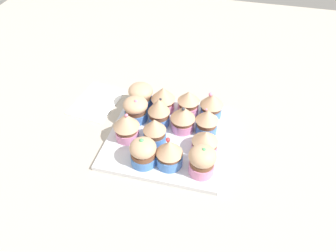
{
  "coord_description": "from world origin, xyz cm",
  "views": [
    {
      "loc": [
        -14.13,
        56.69,
        59.6
      ],
      "look_at": [
        0.0,
        0.0,
        4.2
      ],
      "focal_mm": 35.09,
      "sensor_mm": 36.0,
      "label": 1
    }
  ],
  "objects_px": {
    "cupcake_3": "(141,95)",
    "cupcake_13": "(143,152)",
    "cupcake_5": "(183,118)",
    "cupcake_12": "(169,153)",
    "cupcake_0": "(212,104)",
    "cupcake_8": "(205,142)",
    "baking_tray": "(168,136)",
    "cupcake_11": "(202,160)",
    "cupcake_9": "(155,131)",
    "cupcake_1": "(188,102)",
    "cupcake_10": "(126,126)",
    "cupcake_2": "(163,98)",
    "napkin": "(97,101)",
    "cupcake_7": "(136,109)",
    "cupcake_4": "(207,121)",
    "cupcake_6": "(159,111)"
  },
  "relations": [
    {
      "from": "cupcake_10",
      "to": "cupcake_2",
      "type": "bearing_deg",
      "value": -114.37
    },
    {
      "from": "cupcake_2",
      "to": "napkin",
      "type": "relative_size",
      "value": 0.46
    },
    {
      "from": "cupcake_4",
      "to": "cupcake_12",
      "type": "distance_m",
      "value": 0.14
    },
    {
      "from": "cupcake_12",
      "to": "cupcake_0",
      "type": "bearing_deg",
      "value": -109.53
    },
    {
      "from": "cupcake_1",
      "to": "cupcake_11",
      "type": "distance_m",
      "value": 0.2
    },
    {
      "from": "cupcake_1",
      "to": "cupcake_4",
      "type": "height_order",
      "value": "same"
    },
    {
      "from": "cupcake_6",
      "to": "cupcake_10",
      "type": "xyz_separation_m",
      "value": [
        0.06,
        0.07,
        -0.0
      ]
    },
    {
      "from": "cupcake_12",
      "to": "napkin",
      "type": "bearing_deg",
      "value": -35.13
    },
    {
      "from": "cupcake_9",
      "to": "napkin",
      "type": "bearing_deg",
      "value": -30.66
    },
    {
      "from": "cupcake_2",
      "to": "cupcake_8",
      "type": "xyz_separation_m",
      "value": [
        -0.13,
        0.13,
        -0.01
      ]
    },
    {
      "from": "cupcake_4",
      "to": "baking_tray",
      "type": "bearing_deg",
      "value": 20.48
    },
    {
      "from": "cupcake_1",
      "to": "cupcake_6",
      "type": "xyz_separation_m",
      "value": [
        0.06,
        0.06,
        0.0
      ]
    },
    {
      "from": "cupcake_1",
      "to": "cupcake_13",
      "type": "bearing_deg",
      "value": 71.66
    },
    {
      "from": "cupcake_4",
      "to": "napkin",
      "type": "bearing_deg",
      "value": -10.05
    },
    {
      "from": "cupcake_10",
      "to": "cupcake_1",
      "type": "bearing_deg",
      "value": -134.93
    },
    {
      "from": "cupcake_0",
      "to": "cupcake_4",
      "type": "distance_m",
      "value": 0.06
    },
    {
      "from": "cupcake_2",
      "to": "cupcake_7",
      "type": "xyz_separation_m",
      "value": [
        0.06,
        0.06,
        -0.0
      ]
    },
    {
      "from": "cupcake_2",
      "to": "cupcake_3",
      "type": "bearing_deg",
      "value": -2.46
    },
    {
      "from": "baking_tray",
      "to": "cupcake_6",
      "type": "distance_m",
      "value": 0.07
    },
    {
      "from": "baking_tray",
      "to": "cupcake_10",
      "type": "height_order",
      "value": "cupcake_10"
    },
    {
      "from": "cupcake_10",
      "to": "napkin",
      "type": "height_order",
      "value": "cupcake_10"
    },
    {
      "from": "cupcake_5",
      "to": "cupcake_13",
      "type": "xyz_separation_m",
      "value": [
        0.06,
        0.13,
        -0.0
      ]
    },
    {
      "from": "cupcake_8",
      "to": "cupcake_12",
      "type": "height_order",
      "value": "cupcake_12"
    },
    {
      "from": "cupcake_5",
      "to": "cupcake_12",
      "type": "xyz_separation_m",
      "value": [
        0.0,
        0.12,
        -0.0
      ]
    },
    {
      "from": "baking_tray",
      "to": "cupcake_8",
      "type": "relative_size",
      "value": 4.64
    },
    {
      "from": "cupcake_3",
      "to": "cupcake_4",
      "type": "xyz_separation_m",
      "value": [
        -0.19,
        0.06,
        0.0
      ]
    },
    {
      "from": "cupcake_2",
      "to": "cupcake_10",
      "type": "xyz_separation_m",
      "value": [
        0.06,
        0.13,
        0.0
      ]
    },
    {
      "from": "cupcake_11",
      "to": "cupcake_6",
      "type": "bearing_deg",
      "value": -44.76
    },
    {
      "from": "cupcake_3",
      "to": "cupcake_13",
      "type": "xyz_separation_m",
      "value": [
        -0.07,
        0.2,
        -0.0
      ]
    },
    {
      "from": "cupcake_5",
      "to": "cupcake_7",
      "type": "distance_m",
      "value": 0.13
    },
    {
      "from": "cupcake_0",
      "to": "cupcake_13",
      "type": "distance_m",
      "value": 0.24
    },
    {
      "from": "cupcake_0",
      "to": "cupcake_8",
      "type": "height_order",
      "value": "cupcake_0"
    },
    {
      "from": "cupcake_7",
      "to": "napkin",
      "type": "bearing_deg",
      "value": -21.17
    },
    {
      "from": "cupcake_3",
      "to": "cupcake_13",
      "type": "bearing_deg",
      "value": 109.0
    },
    {
      "from": "cupcake_11",
      "to": "cupcake_2",
      "type": "bearing_deg",
      "value": -54.27
    },
    {
      "from": "cupcake_11",
      "to": "cupcake_8",
      "type": "bearing_deg",
      "value": -86.51
    },
    {
      "from": "cupcake_9",
      "to": "cupcake_11",
      "type": "bearing_deg",
      "value": 152.91
    },
    {
      "from": "baking_tray",
      "to": "cupcake_6",
      "type": "height_order",
      "value": "cupcake_6"
    },
    {
      "from": "cupcake_9",
      "to": "cupcake_10",
      "type": "bearing_deg",
      "value": 1.67
    },
    {
      "from": "cupcake_7",
      "to": "cupcake_0",
      "type": "bearing_deg",
      "value": -162.18
    },
    {
      "from": "cupcake_7",
      "to": "cupcake_9",
      "type": "xyz_separation_m",
      "value": [
        -0.07,
        0.07,
        0.0
      ]
    },
    {
      "from": "cupcake_0",
      "to": "cupcake_11",
      "type": "bearing_deg",
      "value": 92.29
    },
    {
      "from": "cupcake_3",
      "to": "napkin",
      "type": "relative_size",
      "value": 0.43
    },
    {
      "from": "cupcake_1",
      "to": "cupcake_4",
      "type": "distance_m",
      "value": 0.08
    },
    {
      "from": "cupcake_4",
      "to": "napkin",
      "type": "relative_size",
      "value": 0.47
    },
    {
      "from": "cupcake_9",
      "to": "cupcake_13",
      "type": "distance_m",
      "value": 0.07
    },
    {
      "from": "cupcake_5",
      "to": "cupcake_12",
      "type": "bearing_deg",
      "value": 87.62
    },
    {
      "from": "cupcake_5",
      "to": "cupcake_11",
      "type": "height_order",
      "value": "same"
    },
    {
      "from": "cupcake_9",
      "to": "cupcake_12",
      "type": "relative_size",
      "value": 0.95
    },
    {
      "from": "baking_tray",
      "to": "cupcake_11",
      "type": "bearing_deg",
      "value": 136.33
    }
  ]
}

